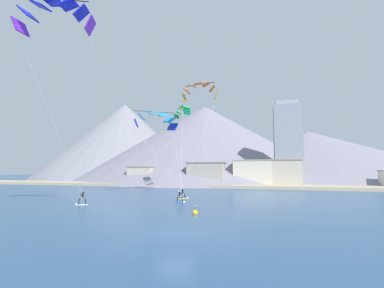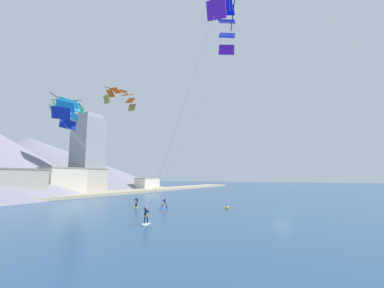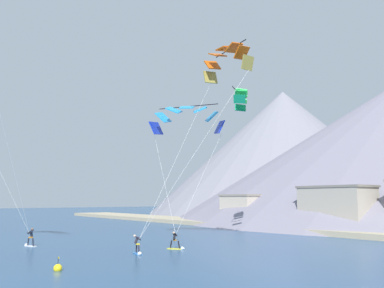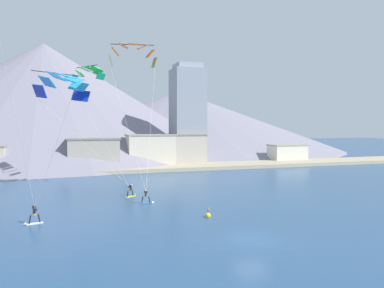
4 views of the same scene
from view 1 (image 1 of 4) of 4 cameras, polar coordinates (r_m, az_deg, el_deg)
name	(u,v)px [view 1 (image 1 of 4)]	position (r m, az deg, el deg)	size (l,w,h in m)	color
ground_plane	(176,233)	(19.63, -3.68, -19.06)	(400.00, 400.00, 0.00)	navy
kitesurfer_near_lead	(181,199)	(36.06, -2.48, -12.11)	(1.78, 0.83, 1.71)	#337FDB
kitesurfer_near_trail	(184,195)	(40.83, -1.83, -11.35)	(1.69, 1.25, 1.71)	yellow
kitesurfer_mid_center	(81,200)	(36.75, -23.48, -11.41)	(1.78, 0.91, 1.84)	white
parafoil_kite_near_lead	(199,90)	(47.56, 1.59, 11.92)	(6.74, 10.84, 18.92)	olive
parafoil_kite_near_trail	(156,118)	(50.78, -8.00, 5.69)	(11.55, 10.78, 14.72)	#152CB0
parafoil_kite_mid_center	(55,14)	(33.37, -28.21, 24.12)	(8.41, 10.30, 20.77)	#691CC7
parafoil_kite_distant_high_outer	(182,111)	(55.16, -2.20, 7.41)	(4.80, 4.70, 2.17)	#118F5B
race_marker_buoy	(195,213)	(27.08, 0.67, -15.00)	(0.56, 0.56, 1.02)	yellow
shoreline_strip	(239,186)	(66.66, 10.35, -9.18)	(180.00, 10.00, 0.70)	tan
shore_building_harbour_front	(285,173)	(70.99, 19.91, -6.12)	(7.96, 6.62, 7.10)	#B7AD9E
shore_building_promenade_mid	(142,176)	(75.90, -10.97, -6.95)	(7.39, 5.77, 5.40)	beige
shore_building_quay_west	(206,174)	(69.00, 3.18, -6.74)	(10.04, 5.32, 6.45)	#A89E8E
shore_building_old_town	(253,173)	(70.24, 13.30, -6.32)	(10.16, 5.52, 7.08)	beige
highrise_tower	(288,145)	(73.84, 20.51, -0.11)	(7.00, 7.00, 22.88)	gray
mountain_peak_west_ridge	(124,141)	(141.96, -14.87, 0.72)	(86.66, 86.66, 39.72)	gray
mountain_peak_central_summit	(309,155)	(130.86, 24.55, -2.30)	(120.47, 120.47, 22.11)	gray
mountain_peak_east_shoulder	(205,143)	(118.52, 2.89, 0.33)	(111.66, 111.66, 33.80)	gray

